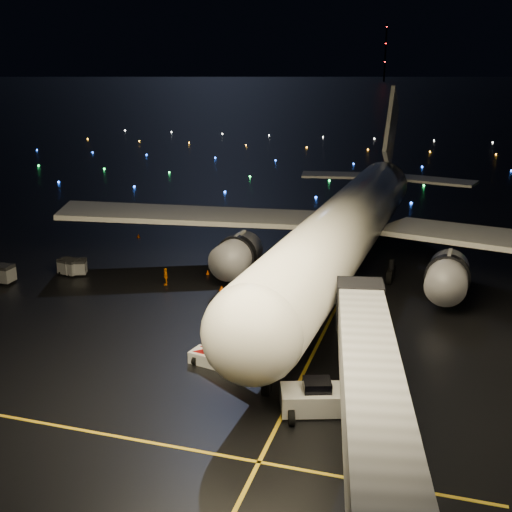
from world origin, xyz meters
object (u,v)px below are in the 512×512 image
object	(u,v)px
crew_c	(166,276)
baggage_cart_0	(77,267)
belt_loader	(216,347)
baggage_cart_1	(69,267)
baggage_cart_2	(2,274)
airliner	(353,187)
pushback_tug	(317,396)

from	to	relation	value
crew_c	baggage_cart_0	size ratio (longest dim) A/B	0.88
belt_loader	baggage_cart_1	bearing A→B (deg)	157.41
baggage_cart_0	baggage_cart_1	world-z (taller)	baggage_cart_1
belt_loader	crew_c	world-z (taller)	belt_loader
crew_c	baggage_cart_2	size ratio (longest dim) A/B	0.78
baggage_cart_2	airliner	bearing A→B (deg)	22.61
crew_c	baggage_cart_2	bearing A→B (deg)	-105.66
airliner	baggage_cart_2	xyz separation A→B (m)	(-32.84, -13.64, -8.15)
pushback_tug	baggage_cart_0	distance (m)	35.34
pushback_tug	belt_loader	world-z (taller)	belt_loader
airliner	baggage_cart_1	distance (m)	30.53
airliner	pushback_tug	distance (m)	30.05
crew_c	baggage_cart_0	bearing A→B (deg)	-121.22
pushback_tug	baggage_cart_2	distance (m)	38.36
baggage_cart_1	belt_loader	bearing A→B (deg)	-24.53
baggage_cart_2	crew_c	bearing A→B (deg)	14.88
airliner	pushback_tug	world-z (taller)	airliner
pushback_tug	crew_c	size ratio (longest dim) A/B	2.61
baggage_cart_2	baggage_cart_1	bearing A→B (deg)	39.55
airliner	baggage_cart_1	bearing A→B (deg)	-158.61
baggage_cart_0	crew_c	bearing A→B (deg)	-22.58
pushback_tug	belt_loader	bearing A→B (deg)	134.52
belt_loader	baggage_cart_1	xyz separation A→B (m)	(-21.89, 15.13, -0.57)
belt_loader	airliner	bearing A→B (deg)	88.52
belt_loader	crew_c	distance (m)	18.76
baggage_cart_2	belt_loader	bearing A→B (deg)	-22.15
belt_loader	crew_c	xyz separation A→B (m)	(-10.98, 15.20, -0.57)
airliner	baggage_cart_0	world-z (taller)	airliner
airliner	crew_c	world-z (taller)	airliner
belt_loader	baggage_cart_2	distance (m)	29.08
airliner	crew_c	xyz separation A→B (m)	(-16.91, -9.42, -8.23)
belt_loader	baggage_cart_0	size ratio (longest dim) A/B	3.00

